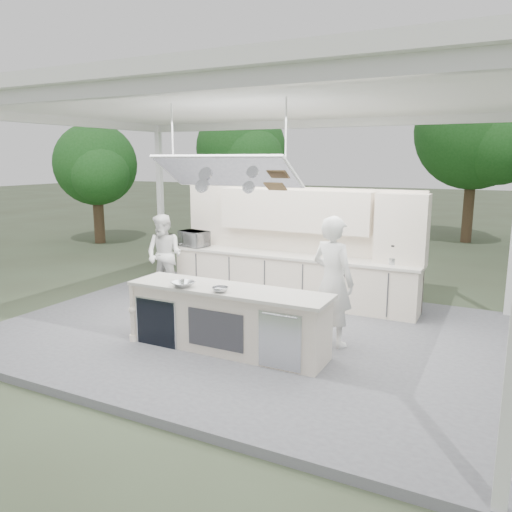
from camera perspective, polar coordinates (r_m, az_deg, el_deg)
The scene contains 12 objects.
ground at distance 8.46m, azimuth -1.28°, elevation -9.13°, with size 90.00×90.00×0.00m, color #46553A.
stage_deck at distance 8.44m, azimuth -1.28°, elevation -8.75°, with size 8.00×6.00×0.12m, color slate.
tent at distance 7.97m, azimuth -1.42°, elevation 16.75°, with size 8.20×6.20×3.86m.
demo_island at distance 7.43m, azimuth -3.42°, elevation -7.18°, with size 3.10×0.79×0.95m.
back_counter at distance 9.93m, azimuth 3.89°, elevation -2.48°, with size 5.08×0.72×0.95m.
back_wall_unit at distance 9.79m, azimuth 6.85°, elevation 3.08°, with size 5.05×0.48×2.25m.
tree_cluster at distance 17.23m, azimuth 14.04°, elevation 11.98°, with size 19.55×9.40×5.85m.
head_chef at distance 7.58m, azimuth 8.77°, elevation -2.87°, with size 0.72×0.47×1.98m, color white.
sous_chef at distance 10.48m, azimuth -10.43°, elevation 0.12°, with size 0.82×0.64×1.69m, color white.
toaster_oven at distance 10.76m, azimuth -7.12°, elevation 1.98°, with size 0.60×0.41×0.33m, color silver.
bowl_large at distance 7.41m, azimuth -8.36°, elevation -3.21°, with size 0.32×0.32×0.08m, color #AEB0B5.
bowl_small at distance 7.07m, azimuth -4.12°, elevation -3.85°, with size 0.23×0.23×0.07m, color #ACADB3.
Camera 1 is at (3.76, -7.00, 2.92)m, focal length 35.00 mm.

